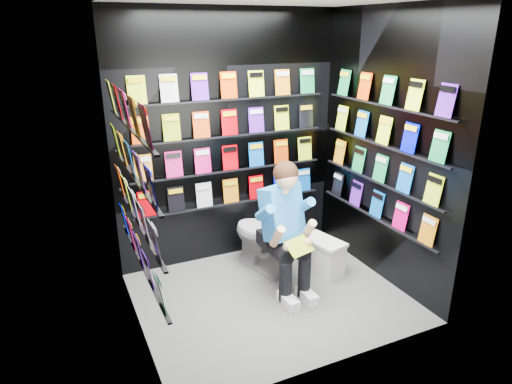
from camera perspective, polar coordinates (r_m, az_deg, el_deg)
name	(u,v)px	position (r m, az deg, el deg)	size (l,w,h in m)	color
floor	(271,297)	(4.42, 1.83, -12.99)	(2.40, 2.40, 0.00)	slate
wall_back	(229,140)	(4.75, -3.43, 6.50)	(2.40, 0.04, 2.60)	black
wall_front	(340,204)	(3.06, 10.50, -1.45)	(2.40, 0.04, 2.60)	black
wall_left	(128,184)	(3.52, -15.70, 0.97)	(0.04, 2.00, 2.60)	black
wall_right	(385,150)	(4.52, 15.80, 5.09)	(0.04, 2.00, 2.60)	black
comics_back	(230,140)	(4.72, -3.30, 6.49)	(2.10, 0.06, 1.37)	#DD3D05
comics_left	(132,183)	(3.52, -15.23, 1.11)	(0.06, 1.70, 1.37)	#DD3D05
comics_right	(382,150)	(4.50, 15.52, 5.12)	(0.06, 1.70, 1.37)	#DD3D05
toilet	(263,236)	(4.73, 0.90, -5.50)	(0.42, 0.75, 0.73)	silver
longbox	(322,257)	(4.80, 8.26, -8.04)	(0.24, 0.44, 0.33)	white
longbox_lid	(323,241)	(4.72, 8.37, -6.10)	(0.26, 0.46, 0.03)	white
reader	(281,213)	(4.26, 3.14, -2.64)	(0.51, 0.75, 1.38)	#2581DB
held_comic	(299,246)	(4.06, 5.41, -6.76)	(0.26, 0.01, 0.18)	green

